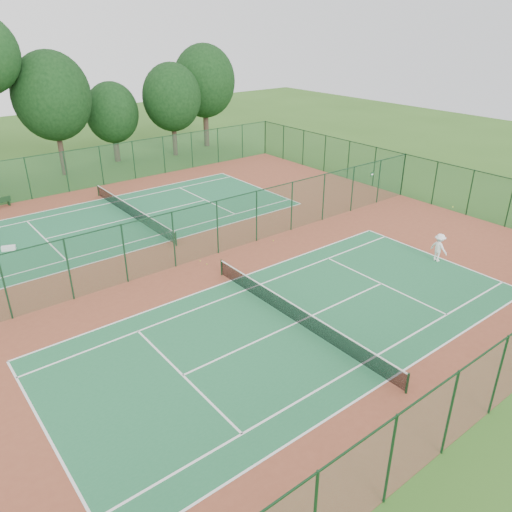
% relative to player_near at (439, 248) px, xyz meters
% --- Properties ---
extents(ground, '(120.00, 120.00, 0.00)m').
position_rel_player_near_xyz_m(ground, '(-11.38, 9.22, -0.90)').
color(ground, '#305B1C').
rests_on(ground, ground).
extents(red_pad, '(40.00, 36.00, 0.01)m').
position_rel_player_near_xyz_m(red_pad, '(-11.38, 9.22, -0.90)').
color(red_pad, brown).
rests_on(red_pad, ground).
extents(court_near, '(23.77, 10.97, 0.01)m').
position_rel_player_near_xyz_m(court_near, '(-11.38, 0.22, -0.89)').
color(court_near, '#20673D').
rests_on(court_near, red_pad).
extents(court_far, '(23.77, 10.97, 0.01)m').
position_rel_player_near_xyz_m(court_far, '(-11.38, 18.22, -0.89)').
color(court_far, '#216841').
rests_on(court_far, red_pad).
extents(fence_north, '(40.00, 0.09, 3.50)m').
position_rel_player_near_xyz_m(fence_north, '(-11.38, 27.22, 0.86)').
color(fence_north, '#1B5130').
rests_on(fence_north, ground).
extents(fence_south, '(40.00, 0.09, 3.50)m').
position_rel_player_near_xyz_m(fence_south, '(-11.38, -8.78, 0.86)').
color(fence_south, '#1C5538').
rests_on(fence_south, ground).
extents(fence_east, '(0.09, 36.00, 3.50)m').
position_rel_player_near_xyz_m(fence_east, '(8.62, 9.22, 0.86)').
color(fence_east, '#1A4E34').
rests_on(fence_east, ground).
extents(fence_divider, '(40.00, 0.09, 3.50)m').
position_rel_player_near_xyz_m(fence_divider, '(-11.38, 9.22, 0.86)').
color(fence_divider, '#174628').
rests_on(fence_divider, ground).
extents(tennis_net_near, '(0.10, 12.90, 0.97)m').
position_rel_player_near_xyz_m(tennis_net_near, '(-11.38, 0.22, -0.36)').
color(tennis_net_near, '#12331A').
rests_on(tennis_net_near, ground).
extents(tennis_net_far, '(0.10, 12.90, 0.97)m').
position_rel_player_near_xyz_m(tennis_net_far, '(-11.38, 18.22, -0.36)').
color(tennis_net_far, '#13361C').
rests_on(tennis_net_far, ground).
extents(player_near, '(0.74, 1.19, 1.76)m').
position_rel_player_near_xyz_m(player_near, '(0.00, 0.00, 0.00)').
color(player_near, white).
rests_on(player_near, court_near).
extents(bench, '(1.40, 0.68, 0.83)m').
position_rel_player_near_xyz_m(bench, '(-18.38, 26.62, -0.46)').
color(bench, black).
rests_on(bench, red_pad).
extents(kit_bag, '(0.89, 0.59, 0.31)m').
position_rel_player_near_xyz_m(kit_bag, '(-20.16, 17.80, -0.74)').
color(kit_bag, silver).
rests_on(kit_bag, red_pad).
extents(stray_ball_a, '(0.07, 0.07, 0.07)m').
position_rel_player_near_xyz_m(stray_ball_a, '(-11.42, 8.89, -0.86)').
color(stray_ball_a, '#C0D331').
rests_on(stray_ball_a, red_pad).
extents(stray_ball_b, '(0.07, 0.07, 0.07)m').
position_rel_player_near_xyz_m(stray_ball_b, '(-5.94, 8.47, -0.85)').
color(stray_ball_b, gold).
rests_on(stray_ball_b, red_pad).
extents(stray_ball_c, '(0.07, 0.07, 0.07)m').
position_rel_player_near_xyz_m(stray_ball_c, '(-11.35, 8.25, -0.86)').
color(stray_ball_c, '#BACE2F').
rests_on(stray_ball_c, red_pad).
extents(evergreen_row, '(39.00, 5.00, 12.00)m').
position_rel_player_near_xyz_m(evergreen_row, '(-10.88, 33.47, -0.90)').
color(evergreen_row, black).
rests_on(evergreen_row, ground).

